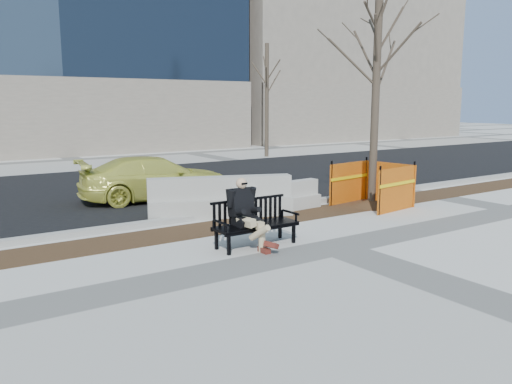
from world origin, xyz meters
TOP-DOWN VIEW (x-y plane):
  - ground at (0.00, 0.00)m, footprint 120.00×120.00m
  - mulch_strip at (0.00, 2.60)m, footprint 40.00×1.20m
  - asphalt_street at (0.00, 8.80)m, footprint 60.00×10.40m
  - curb at (0.00, 3.55)m, footprint 60.00×0.25m
  - bench at (-1.19, 0.89)m, footprint 1.71×0.63m
  - seated_man at (-1.42, 0.93)m, footprint 0.58×0.96m
  - tree_fence at (3.47, 2.38)m, footprint 2.74×2.74m
  - sedan at (-0.87, 6.45)m, footprint 4.41×2.23m
  - jersey_barrier_left at (-0.46, 3.51)m, footprint 3.46×1.83m
  - jersey_barrier_right at (0.99, 3.21)m, footprint 2.61×0.71m
  - far_tree_right at (8.60, 14.65)m, footprint 2.82×2.82m

SIDE VIEW (x-z plane):
  - ground at x=0.00m, z-range 0.00..0.00m
  - bench at x=-1.19m, z-range -0.45..0.45m
  - seated_man at x=-1.42m, z-range -0.67..0.67m
  - tree_fence at x=3.47m, z-range -3.03..3.03m
  - sedan at x=-0.87m, z-range -0.61..0.61m
  - jersey_barrier_left at x=-0.46m, z-range -0.49..0.49m
  - jersey_barrier_right at x=0.99m, z-range -0.37..0.37m
  - far_tree_right at x=8.60m, z-range -3.05..3.05m
  - asphalt_street at x=0.00m, z-range 0.00..0.01m
  - mulch_strip at x=0.00m, z-range -0.01..0.01m
  - curb at x=0.00m, z-range 0.00..0.12m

